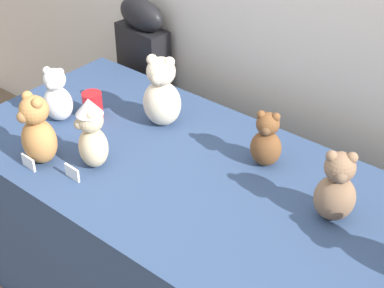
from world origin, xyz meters
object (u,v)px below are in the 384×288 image
at_px(teddy_bear_mocha, 336,188).
at_px(party_cup_red, 93,105).
at_px(instrument_case, 145,95).
at_px(teddy_bear_caramel, 37,131).
at_px(teddy_bear_cream, 162,93).
at_px(teddy_bear_sand, 92,134).
at_px(teddy_bear_snow, 57,96).
at_px(display_table, 192,246).
at_px(teddy_bear_chestnut, 266,141).

height_order(teddy_bear_mocha, party_cup_red, teddy_bear_mocha).
height_order(instrument_case, teddy_bear_mocha, instrument_case).
bearing_deg(teddy_bear_mocha, instrument_case, 127.89).
bearing_deg(teddy_bear_caramel, teddy_bear_cream, 77.29).
distance_m(teddy_bear_cream, teddy_bear_mocha, 0.80).
bearing_deg(teddy_bear_sand, teddy_bear_snow, -168.46).
distance_m(display_table, teddy_bear_mocha, 0.70).
height_order(teddy_bear_caramel, teddy_bear_snow, teddy_bear_caramel).
bearing_deg(teddy_bear_snow, teddy_bear_mocha, -17.43).
height_order(teddy_bear_cream, teddy_bear_caramel, teddy_bear_cream).
relative_size(teddy_bear_sand, teddy_bear_chestnut, 1.25).
height_order(instrument_case, teddy_bear_snow, instrument_case).
xyz_separation_m(teddy_bear_sand, party_cup_red, (-0.25, 0.22, -0.08)).
distance_m(instrument_case, teddy_bear_mocha, 1.40).
bearing_deg(instrument_case, teddy_bear_mocha, -13.07).
height_order(instrument_case, party_cup_red, instrument_case).
xyz_separation_m(teddy_bear_mocha, teddy_bear_chestnut, (-0.33, 0.11, -0.02)).
distance_m(teddy_bear_cream, teddy_bear_chestnut, 0.47).
xyz_separation_m(teddy_bear_caramel, party_cup_red, (-0.08, 0.33, -0.07)).
distance_m(instrument_case, teddy_bear_cream, 0.72).
relative_size(display_table, teddy_bear_caramel, 6.80).
bearing_deg(teddy_bear_sand, teddy_bear_cream, 120.84).
height_order(teddy_bear_caramel, teddy_bear_chestnut, teddy_bear_caramel).
bearing_deg(teddy_bear_chestnut, teddy_bear_caramel, -164.33).
relative_size(teddy_bear_cream, teddy_bear_chestnut, 1.36).
xyz_separation_m(display_table, teddy_bear_caramel, (-0.46, -0.29, 0.49)).
xyz_separation_m(teddy_bear_caramel, teddy_bear_chestnut, (0.64, 0.50, -0.03)).
bearing_deg(teddy_bear_snow, teddy_bear_cream, 9.30).
bearing_deg(display_table, teddy_bear_caramel, -147.85).
distance_m(teddy_bear_chestnut, party_cup_red, 0.74).
bearing_deg(teddy_bear_cream, instrument_case, 119.54).
distance_m(display_table, teddy_bear_sand, 0.61).
height_order(teddy_bear_caramel, teddy_bear_sand, teddy_bear_caramel).
relative_size(display_table, teddy_bear_sand, 6.83).
xyz_separation_m(instrument_case, teddy_bear_chestnut, (0.95, -0.37, 0.31)).
bearing_deg(display_table, teddy_bear_mocha, 10.89).
bearing_deg(party_cup_red, teddy_bear_snow, -132.54).
bearing_deg(instrument_case, teddy_bear_cream, -32.14).
height_order(teddy_bear_sand, party_cup_red, teddy_bear_sand).
relative_size(teddy_bear_chestnut, teddy_bear_snow, 0.94).
height_order(teddy_bear_mocha, teddy_bear_sand, teddy_bear_sand).
xyz_separation_m(teddy_bear_cream, teddy_bear_chestnut, (0.47, 0.03, -0.04)).
xyz_separation_m(teddy_bear_cream, teddy_bear_mocha, (0.79, -0.08, -0.02)).
xyz_separation_m(instrument_case, teddy_bear_mocha, (1.27, -0.48, 0.33)).
distance_m(teddy_bear_mocha, teddy_bear_snow, 1.15).
relative_size(display_table, party_cup_red, 16.96).
xyz_separation_m(instrument_case, teddy_bear_caramel, (0.31, -0.86, 0.34)).
bearing_deg(instrument_case, teddy_bear_snow, -70.33).
height_order(display_table, teddy_bear_chestnut, teddy_bear_chestnut).
xyz_separation_m(teddy_bear_snow, party_cup_red, (0.09, 0.10, -0.05)).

